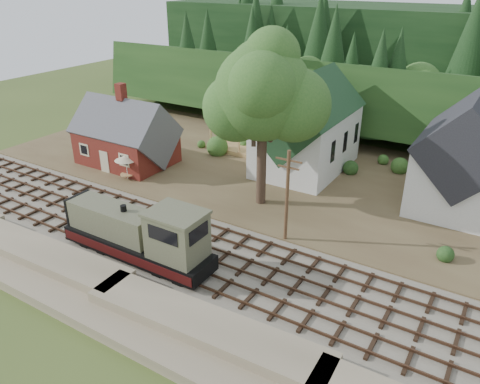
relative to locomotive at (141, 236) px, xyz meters
The scene contains 17 objects.
ground 3.86m from the locomotive, 71.43° to the left, with size 140.00×140.00×0.00m, color #384C1E.
embankment 6.01m from the locomotive, 79.60° to the right, with size 64.00×5.00×1.60m, color #7F7259.
railroad_bed 3.82m from the locomotive, 71.43° to the left, with size 64.00×11.00×0.16m, color #726B5B.
village_flat 21.13m from the locomotive, 87.25° to the left, with size 64.00×26.00×0.30m, color brown.
hillside 45.07m from the locomotive, 88.72° to the left, with size 70.00×28.00×8.00m, color #1E3F19.
ridge 61.05m from the locomotive, 89.05° to the left, with size 80.00×20.00×12.00m, color black.
depot 20.54m from the locomotive, 136.96° to the left, with size 10.80×7.41×9.00m.
church 23.07m from the locomotive, 82.44° to the left, with size 8.40×15.17×13.00m.
farmhouse 29.20m from the locomotive, 49.17° to the left, with size 8.40×10.80×10.60m.
timber_frame 25.52m from the locomotive, 101.29° to the left, with size 8.20×6.20×6.99m.
lattice_tower 32.36m from the locomotive, 99.15° to the left, with size 3.20×3.20×12.12m.
big_tree 15.66m from the locomotive, 76.36° to the left, with size 10.90×8.40×14.70m.
telegraph_pole_near 11.64m from the locomotive, 45.68° to the left, with size 2.20×0.28×8.00m.
locomotive is the anchor object (origin of this frame).
car_blue 19.68m from the locomotive, 125.87° to the left, with size 1.35×3.35×1.14m, color #537BB3.
car_green 24.88m from the locomotive, 142.67° to the left, with size 1.36×3.91×1.29m, color #6E9D6C.
patio_set 15.74m from the locomotive, 138.17° to the left, with size 2.32×2.32×2.59m.
Camera 1 is at (21.19, -24.85, 20.21)m, focal length 35.00 mm.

